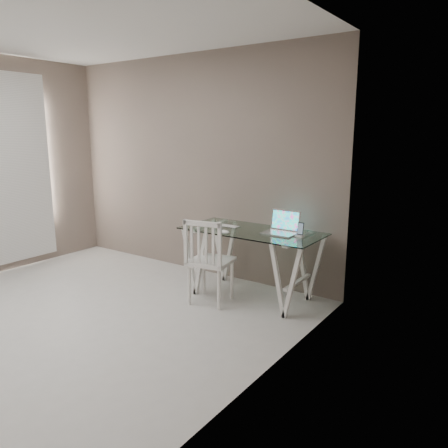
{
  "coord_description": "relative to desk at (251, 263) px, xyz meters",
  "views": [
    {
      "loc": [
        3.46,
        -2.05,
        1.78
      ],
      "look_at": [
        0.96,
        1.52,
        0.85
      ],
      "focal_mm": 35.0,
      "sensor_mm": 36.0,
      "label": 1
    }
  ],
  "objects": [
    {
      "name": "desk",
      "position": [
        0.0,
        0.0,
        0.0
      ],
      "size": [
        1.5,
        0.7,
        0.75
      ],
      "color": "silver",
      "rests_on": "ground"
    },
    {
      "name": "mouse",
      "position": [
        -0.16,
        -0.29,
        0.38
      ],
      "size": [
        0.12,
        0.07,
        0.04
      ],
      "primitive_type": "ellipsoid",
      "color": "white",
      "rests_on": "desk"
    },
    {
      "name": "chair",
      "position": [
        -0.26,
        -0.43,
        0.12
      ],
      "size": [
        0.49,
        0.49,
        0.91
      ],
      "rotation": [
        0.0,
        0.0,
        0.19
      ],
      "color": "white",
      "rests_on": "ground"
    },
    {
      "name": "phone_dock",
      "position": [
        0.54,
        0.05,
        0.4
      ],
      "size": [
        0.08,
        0.08,
        0.14
      ],
      "color": "white",
      "rests_on": "desk"
    },
    {
      "name": "room",
      "position": [
        -1.18,
        -1.8,
        1.33
      ],
      "size": [
        4.5,
        4.52,
        2.71
      ],
      "color": "#B7B6B0",
      "rests_on": "ground"
    },
    {
      "name": "keyboard",
      "position": [
        -0.32,
        0.02,
        0.37
      ],
      "size": [
        0.25,
        0.11,
        0.01
      ],
      "primitive_type": "cube",
      "color": "silver",
      "rests_on": "desk"
    },
    {
      "name": "laptop",
      "position": [
        0.32,
        0.07,
        0.42
      ],
      "size": [
        0.33,
        0.27,
        0.23
      ],
      "color": "silver",
      "rests_on": "desk"
    }
  ]
}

